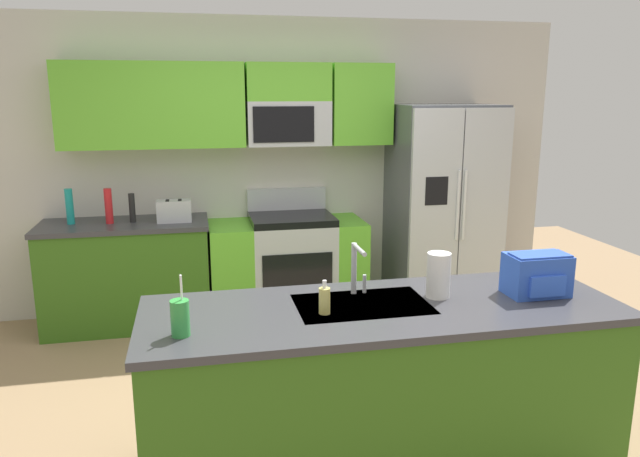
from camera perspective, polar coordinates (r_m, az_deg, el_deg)
ground_plane at (r=3.92m, az=1.34°, el=-17.18°), size 9.00×9.00×0.00m
kitchen_wall_unit at (r=5.44m, az=-5.17°, el=7.69°), size 5.20×0.43×2.60m
back_counter at (r=5.35m, az=-17.84°, el=-4.15°), size 1.38×0.63×0.90m
range_oven at (r=5.38m, az=-3.09°, el=-3.52°), size 1.36×0.61×1.10m
refrigerator at (r=5.59m, az=11.58°, el=1.95°), size 0.90×0.76×1.85m
island_counter at (r=3.26m, az=5.89°, el=-14.70°), size 2.44×0.84×0.90m
toaster at (r=5.14m, az=-13.70°, el=1.64°), size 0.28×0.16×0.18m
pepper_mill at (r=5.21m, az=-17.43°, el=1.89°), size 0.05×0.05×0.24m
bottle_red at (r=5.21m, az=-19.46°, el=2.02°), size 0.06×0.06×0.29m
bottle_teal at (r=5.30m, az=-22.71°, el=1.94°), size 0.06×0.06×0.29m
sink_faucet at (r=3.18m, az=3.48°, el=-3.46°), size 0.08×0.21×0.28m
drink_cup_green at (r=2.75m, az=-13.16°, el=-8.27°), size 0.08×0.08×0.29m
soap_dispenser at (r=2.94m, az=0.43°, el=-6.84°), size 0.06×0.06×0.17m
paper_towel_roll at (r=3.22m, az=11.20°, el=-4.37°), size 0.12×0.12×0.24m
backpack at (r=3.40m, az=19.94°, el=-4.06°), size 0.32×0.22×0.23m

